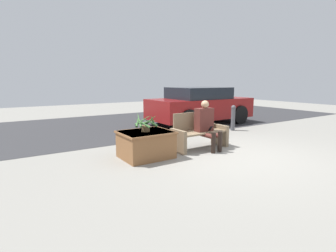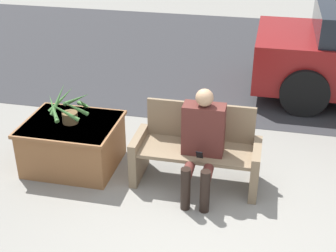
{
  "view_description": "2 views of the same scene",
  "coord_description": "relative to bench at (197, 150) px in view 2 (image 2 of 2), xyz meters",
  "views": [
    {
      "loc": [
        -4.35,
        -3.86,
        1.65
      ],
      "look_at": [
        -0.99,
        1.29,
        0.58
      ],
      "focal_mm": 28.0,
      "sensor_mm": 36.0,
      "label": 1
    },
    {
      "loc": [
        0.4,
        -3.43,
        3.04
      ],
      "look_at": [
        -0.61,
        1.09,
        0.62
      ],
      "focal_mm": 50.0,
      "sensor_mm": 36.0,
      "label": 2
    }
  ],
  "objects": [
    {
      "name": "ground_plane",
      "position": [
        0.26,
        -1.02,
        -0.39
      ],
      "size": [
        30.0,
        30.0,
        0.0
      ],
      "primitive_type": "plane",
      "color": "gray"
    },
    {
      "name": "road_surface",
      "position": [
        0.26,
        4.41,
        -0.38
      ],
      "size": [
        20.0,
        6.0,
        0.01
      ],
      "primitive_type": "cube",
      "color": "#2D2D30",
      "rests_on": "ground_plane"
    },
    {
      "name": "bench",
      "position": [
        0.0,
        0.0,
        0.0
      ],
      "size": [
        1.41,
        0.56,
        0.87
      ],
      "color": "#7A664C",
      "rests_on": "ground_plane"
    },
    {
      "name": "person_seated",
      "position": [
        0.08,
        -0.19,
        0.25
      ],
      "size": [
        0.45,
        0.62,
        1.18
      ],
      "color": "#51231E",
      "rests_on": "ground_plane"
    },
    {
      "name": "planter_box",
      "position": [
        -1.48,
        -0.01,
        -0.08
      ],
      "size": [
        1.08,
        0.91,
        0.58
      ],
      "color": "brown",
      "rests_on": "ground_plane"
    },
    {
      "name": "potted_plant",
      "position": [
        -1.48,
        -0.0,
        0.36
      ],
      "size": [
        0.57,
        0.56,
        0.42
      ],
      "color": "brown",
      "rests_on": "planter_box"
    }
  ]
}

